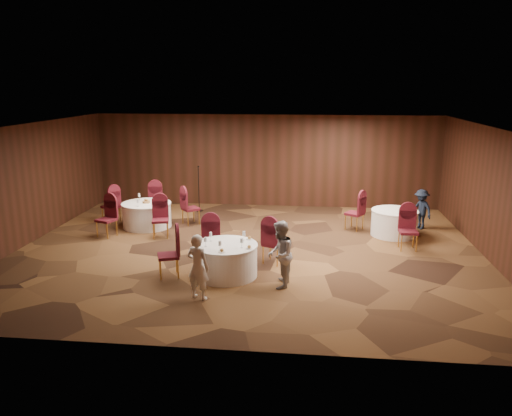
# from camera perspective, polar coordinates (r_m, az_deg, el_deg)

# --- Properties ---
(ground) EXTENTS (12.00, 12.00, 0.00)m
(ground) POSITION_cam_1_polar(r_m,az_deg,el_deg) (13.07, -0.97, -4.87)
(ground) COLOR black
(ground) RESTS_ON ground
(room_shell) EXTENTS (12.00, 12.00, 12.00)m
(room_shell) POSITION_cam_1_polar(r_m,az_deg,el_deg) (12.57, -1.01, 3.63)
(room_shell) COLOR silver
(room_shell) RESTS_ON ground
(table_main) EXTENTS (1.44, 1.44, 0.74)m
(table_main) POSITION_cam_1_polar(r_m,az_deg,el_deg) (11.32, -3.47, -5.93)
(table_main) COLOR white
(table_main) RESTS_ON ground
(table_left) EXTENTS (1.48, 1.48, 0.74)m
(table_left) POSITION_cam_1_polar(r_m,az_deg,el_deg) (15.46, -12.36, -0.74)
(table_left) COLOR white
(table_left) RESTS_ON ground
(table_right) EXTENTS (1.31, 1.31, 0.74)m
(table_right) POSITION_cam_1_polar(r_m,az_deg,el_deg) (14.78, 15.51, -1.62)
(table_right) COLOR white
(table_right) RESTS_ON ground
(chairs_main) EXTENTS (2.96, 1.94, 1.00)m
(chairs_main) POSITION_cam_1_polar(r_m,az_deg,el_deg) (11.91, -4.24, -4.29)
(chairs_main) COLOR #410D10
(chairs_main) RESTS_ON ground
(chairs_left) EXTENTS (3.28, 3.13, 1.00)m
(chairs_left) POSITION_cam_1_polar(r_m,az_deg,el_deg) (15.48, -12.53, -0.26)
(chairs_left) COLOR #410D10
(chairs_left) RESTS_ON ground
(chairs_right) EXTENTS (1.86, 2.36, 1.00)m
(chairs_right) POSITION_cam_1_polar(r_m,az_deg,el_deg) (14.30, 13.95, -1.52)
(chairs_right) COLOR #410D10
(chairs_right) RESTS_ON ground
(tabletop_main) EXTENTS (1.09, 1.11, 0.22)m
(tabletop_main) POSITION_cam_1_polar(r_m,az_deg,el_deg) (11.07, -2.83, -3.83)
(tabletop_main) COLOR silver
(tabletop_main) RESTS_ON table_main
(tabletop_left) EXTENTS (0.83, 0.85, 0.22)m
(tabletop_left) POSITION_cam_1_polar(r_m,az_deg,el_deg) (15.36, -12.43, 0.87)
(tabletop_left) COLOR silver
(tabletop_left) RESTS_ON table_left
(tabletop_right) EXTENTS (0.08, 0.08, 0.22)m
(tabletop_right) POSITION_cam_1_polar(r_m,az_deg,el_deg) (14.43, 16.45, 0.09)
(tabletop_right) COLOR silver
(tabletop_right) RESTS_ON table_right
(mic_stand) EXTENTS (0.24, 0.24, 1.55)m
(mic_stand) POSITION_cam_1_polar(r_m,az_deg,el_deg) (17.06, -6.53, 1.14)
(mic_stand) COLOR black
(mic_stand) RESTS_ON ground
(woman_a) EXTENTS (0.58, 0.48, 1.36)m
(woman_a) POSITION_cam_1_polar(r_m,az_deg,el_deg) (10.10, -6.64, -6.69)
(woman_a) COLOR white
(woman_a) RESTS_ON ground
(woman_b) EXTENTS (0.60, 0.74, 1.45)m
(woman_b) POSITION_cam_1_polar(r_m,az_deg,el_deg) (10.60, 2.75, -5.33)
(woman_b) COLOR #A5A5A9
(woman_b) RESTS_ON ground
(man_c) EXTENTS (0.81, 0.89, 1.20)m
(man_c) POSITION_cam_1_polar(r_m,az_deg,el_deg) (15.65, 18.35, -0.12)
(man_c) COLOR black
(man_c) RESTS_ON ground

